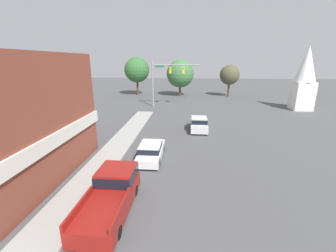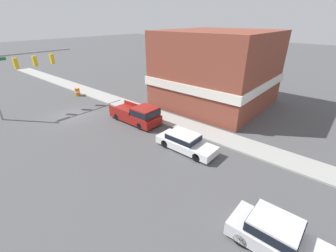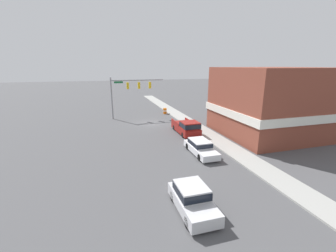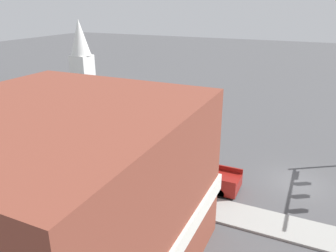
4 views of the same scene
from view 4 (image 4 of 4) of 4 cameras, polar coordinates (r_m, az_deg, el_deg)
ground_plane at (r=25.76m, az=21.49°, el=-9.20°), size 200.00×200.00×0.00m
sidewalk_curb at (r=20.87m, az=20.24°, el=-16.34°), size 2.40×60.00×0.14m
car_lead at (r=27.09m, az=-7.66°, el=-4.64°), size 1.79×4.88×1.36m
car_oncoming at (r=34.75m, az=-15.33°, el=0.74°), size 1.87×4.23×1.58m
pickup_truck_parked at (r=23.54m, az=4.50°, el=-8.08°), size 2.13×5.47×1.84m
corner_brick_building at (r=15.79m, az=-18.27°, el=-11.68°), size 12.05×11.55×8.26m
church_steeple at (r=54.60m, az=-14.96°, el=12.60°), size 3.17×3.17×9.99m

